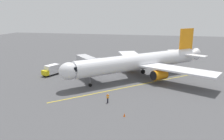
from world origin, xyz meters
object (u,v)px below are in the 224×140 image
safety_cone_nose_left (124,115)px  safety_cone_nose_right (60,73)px  box_truck_near_nose (51,70)px  jet_bridge (90,64)px  ground_crew_marshaller (108,98)px  airplane (141,62)px

safety_cone_nose_left → safety_cone_nose_right: bearing=-45.2°
box_truck_near_nose → safety_cone_nose_left: (-22.18, 19.25, -1.11)m
jet_bridge → safety_cone_nose_right: bearing=-14.3°
safety_cone_nose_left → safety_cone_nose_right: size_ratio=1.00×
ground_crew_marshaller → box_truck_near_nose: 23.42m
ground_crew_marshaller → safety_cone_nose_left: ground_crew_marshaller is taller
airplane → box_truck_near_nose: airplane is taller
safety_cone_nose_right → airplane: bearing=-176.3°
jet_bridge → airplane: bearing=-162.9°
jet_bridge → box_truck_near_nose: bearing=-5.2°
airplane → safety_cone_nose_left: 22.27m
safety_cone_nose_right → jet_bridge: bearing=165.7°
ground_crew_marshaller → safety_cone_nose_right: (16.71, -15.82, -0.61)m
airplane → box_truck_near_nose: size_ratio=6.69×
airplane → safety_cone_nose_right: (21.07, 1.36, -3.73)m
jet_bridge → safety_cone_nose_left: 21.79m
ground_crew_marshaller → safety_cone_nose_right: 23.01m
jet_bridge → safety_cone_nose_left: bearing=121.9°
box_truck_near_nose → safety_cone_nose_right: size_ratio=9.08×
jet_bridge → ground_crew_marshaller: (-7.58, 13.50, -2.88)m
box_truck_near_nose → safety_cone_nose_left: bearing=139.0°
jet_bridge → ground_crew_marshaller: 15.74m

